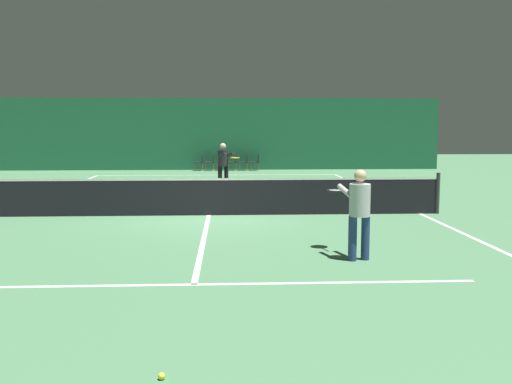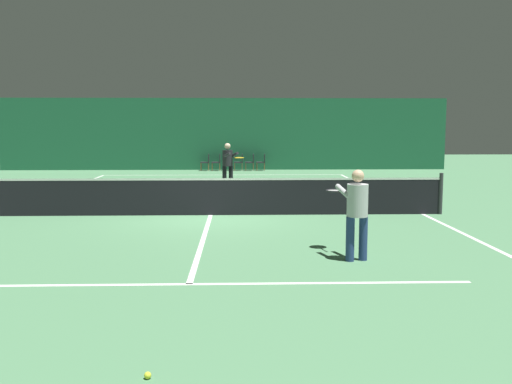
% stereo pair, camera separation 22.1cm
% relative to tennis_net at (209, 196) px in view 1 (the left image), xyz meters
% --- Properties ---
extents(ground_plane, '(60.00, 60.00, 0.00)m').
position_rel_tennis_net_xyz_m(ground_plane, '(0.00, 0.00, -0.51)').
color(ground_plane, '#4C7F56').
extents(backdrop_curtain, '(23.00, 0.12, 3.68)m').
position_rel_tennis_net_xyz_m(backdrop_curtain, '(0.00, 15.07, 1.33)').
color(backdrop_curtain, '#1E5B3D').
rests_on(backdrop_curtain, ground).
extents(court_line_baseline_far, '(11.00, 0.10, 0.00)m').
position_rel_tennis_net_xyz_m(court_line_baseline_far, '(0.00, 11.90, -0.51)').
color(court_line_baseline_far, white).
rests_on(court_line_baseline_far, ground).
extents(court_line_service_far, '(8.25, 0.10, 0.00)m').
position_rel_tennis_net_xyz_m(court_line_service_far, '(0.00, 6.40, -0.51)').
color(court_line_service_far, white).
rests_on(court_line_service_far, ground).
extents(court_line_service_near, '(8.25, 0.10, 0.00)m').
position_rel_tennis_net_xyz_m(court_line_service_near, '(0.00, -6.40, -0.51)').
color(court_line_service_near, white).
rests_on(court_line_service_near, ground).
extents(court_line_sideline_right, '(0.10, 23.80, 0.00)m').
position_rel_tennis_net_xyz_m(court_line_sideline_right, '(5.50, 0.00, -0.51)').
color(court_line_sideline_right, white).
rests_on(court_line_sideline_right, ground).
extents(court_line_centre, '(0.10, 12.80, 0.00)m').
position_rel_tennis_net_xyz_m(court_line_centre, '(0.00, 0.00, -0.51)').
color(court_line_centre, white).
rests_on(court_line_centre, ground).
extents(tennis_net, '(12.00, 0.10, 1.07)m').
position_rel_tennis_net_xyz_m(tennis_net, '(0.00, 0.00, 0.00)').
color(tennis_net, black).
rests_on(tennis_net, ground).
extents(player_near, '(0.65, 1.34, 1.55)m').
position_rel_tennis_net_xyz_m(player_near, '(2.71, -4.98, 0.40)').
color(player_near, navy).
rests_on(player_near, ground).
extents(player_far, '(0.90, 1.36, 1.64)m').
position_rel_tennis_net_xyz_m(player_far, '(0.34, 6.39, 0.45)').
color(player_far, black).
rests_on(player_far, ground).
extents(courtside_chair_0, '(0.44, 0.44, 0.84)m').
position_rel_tennis_net_xyz_m(courtside_chair_0, '(-0.92, 14.52, -0.03)').
color(courtside_chair_0, brown).
rests_on(courtside_chair_0, ground).
extents(courtside_chair_1, '(0.44, 0.44, 0.84)m').
position_rel_tennis_net_xyz_m(courtside_chair_1, '(-0.35, 14.52, -0.03)').
color(courtside_chair_1, brown).
rests_on(courtside_chair_1, ground).
extents(courtside_chair_2, '(0.44, 0.44, 0.84)m').
position_rel_tennis_net_xyz_m(courtside_chair_2, '(0.22, 14.52, -0.03)').
color(courtside_chair_2, brown).
rests_on(courtside_chair_2, ground).
extents(courtside_chair_3, '(0.44, 0.44, 0.84)m').
position_rel_tennis_net_xyz_m(courtside_chair_3, '(0.79, 14.52, -0.03)').
color(courtside_chair_3, brown).
rests_on(courtside_chair_3, ground).
extents(courtside_chair_4, '(0.44, 0.44, 0.84)m').
position_rel_tennis_net_xyz_m(courtside_chair_4, '(1.35, 14.52, -0.03)').
color(courtside_chair_4, brown).
rests_on(courtside_chair_4, ground).
extents(courtside_chair_5, '(0.44, 0.44, 0.84)m').
position_rel_tennis_net_xyz_m(courtside_chair_5, '(1.92, 14.52, -0.03)').
color(courtside_chair_5, brown).
rests_on(courtside_chair_5, ground).
extents(tennis_ball, '(0.07, 0.07, 0.07)m').
position_rel_tennis_net_xyz_m(tennis_ball, '(-0.11, -9.50, -0.48)').
color(tennis_ball, '#D1DB33').
rests_on(tennis_ball, ground).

